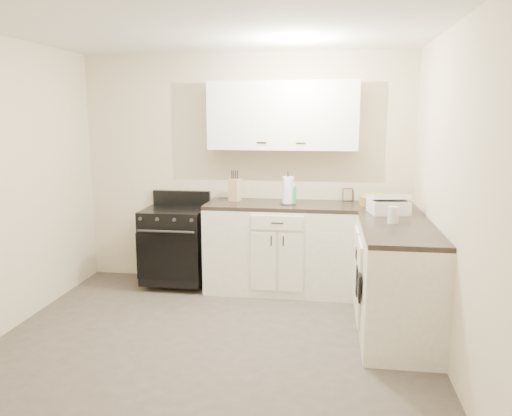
# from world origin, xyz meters

# --- Properties ---
(floor) EXTENTS (3.60, 3.60, 0.00)m
(floor) POSITION_xyz_m (0.00, 0.00, 0.00)
(floor) COLOR #473F38
(floor) RESTS_ON ground
(ceiling) EXTENTS (3.60, 3.60, 0.00)m
(ceiling) POSITION_xyz_m (0.00, 0.00, 2.50)
(ceiling) COLOR white
(ceiling) RESTS_ON wall_back
(wall_back) EXTENTS (3.60, 0.00, 3.60)m
(wall_back) POSITION_xyz_m (0.00, 1.80, 1.25)
(wall_back) COLOR beige
(wall_back) RESTS_ON ground
(wall_right) EXTENTS (0.00, 3.60, 3.60)m
(wall_right) POSITION_xyz_m (1.80, 0.00, 1.25)
(wall_right) COLOR beige
(wall_right) RESTS_ON ground
(wall_front) EXTENTS (3.60, 0.00, 3.60)m
(wall_front) POSITION_xyz_m (0.00, -1.80, 1.25)
(wall_front) COLOR beige
(wall_front) RESTS_ON ground
(base_cabinets_back) EXTENTS (1.55, 0.60, 0.90)m
(base_cabinets_back) POSITION_xyz_m (0.43, 1.50, 0.45)
(base_cabinets_back) COLOR white
(base_cabinets_back) RESTS_ON floor
(base_cabinets_right) EXTENTS (0.60, 1.90, 0.90)m
(base_cabinets_right) POSITION_xyz_m (1.50, 0.85, 0.45)
(base_cabinets_right) COLOR white
(base_cabinets_right) RESTS_ON floor
(countertop_back) EXTENTS (1.55, 0.60, 0.04)m
(countertop_back) POSITION_xyz_m (0.43, 1.50, 0.92)
(countertop_back) COLOR black
(countertop_back) RESTS_ON base_cabinets_back
(countertop_right) EXTENTS (0.60, 1.90, 0.04)m
(countertop_right) POSITION_xyz_m (1.50, 0.85, 0.92)
(countertop_right) COLOR black
(countertop_right) RESTS_ON base_cabinets_right
(upper_cabinets) EXTENTS (1.55, 0.30, 0.70)m
(upper_cabinets) POSITION_xyz_m (0.43, 1.65, 1.84)
(upper_cabinets) COLOR white
(upper_cabinets) RESTS_ON wall_back
(stove) EXTENTS (0.65, 0.56, 0.79)m
(stove) POSITION_xyz_m (-0.72, 1.48, 0.46)
(stove) COLOR black
(stove) RESTS_ON floor
(knife_block) EXTENTS (0.13, 0.13, 0.24)m
(knife_block) POSITION_xyz_m (-0.08, 1.60, 1.06)
(knife_block) COLOR tan
(knife_block) RESTS_ON countertop_back
(paper_towel) EXTENTS (0.15, 0.15, 0.28)m
(paper_towel) POSITION_xyz_m (0.50, 1.48, 1.08)
(paper_towel) COLOR white
(paper_towel) RESTS_ON countertop_back
(soap_bottle) EXTENTS (0.07, 0.07, 0.19)m
(soap_bottle) POSITION_xyz_m (0.56, 1.48, 1.03)
(soap_bottle) COLOR #3DA061
(soap_bottle) RESTS_ON countertop_back
(picture_frame) EXTENTS (0.11, 0.05, 0.14)m
(picture_frame) POSITION_xyz_m (1.12, 1.76, 1.01)
(picture_frame) COLOR black
(picture_frame) RESTS_ON countertop_back
(wicker_basket) EXTENTS (0.30, 0.22, 0.09)m
(wicker_basket) POSITION_xyz_m (1.38, 1.54, 0.99)
(wicker_basket) COLOR tan
(wicker_basket) RESTS_ON countertop_right
(countertop_grill) EXTENTS (0.39, 0.37, 0.12)m
(countertop_grill) POSITION_xyz_m (1.47, 1.13, 1.00)
(countertop_grill) COLOR white
(countertop_grill) RESTS_ON countertop_right
(glass_jar) EXTENTS (0.10, 0.10, 0.14)m
(glass_jar) POSITION_xyz_m (1.46, 0.67, 1.01)
(glass_jar) COLOR silver
(glass_jar) RESTS_ON countertop_right
(oven_mitt_near) EXTENTS (0.02, 0.13, 0.22)m
(oven_mitt_near) POSITION_xyz_m (1.18, 0.27, 0.49)
(oven_mitt_near) COLOR black
(oven_mitt_near) RESTS_ON base_cabinets_right
(oven_mitt_far) EXTENTS (0.02, 0.14, 0.24)m
(oven_mitt_far) POSITION_xyz_m (1.18, 0.56, 0.45)
(oven_mitt_far) COLOR black
(oven_mitt_far) RESTS_ON base_cabinets_right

